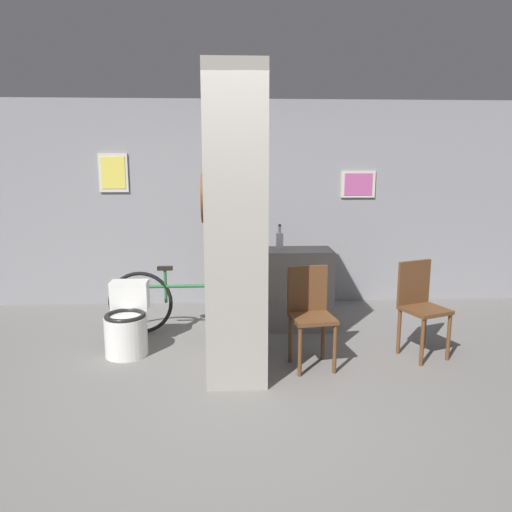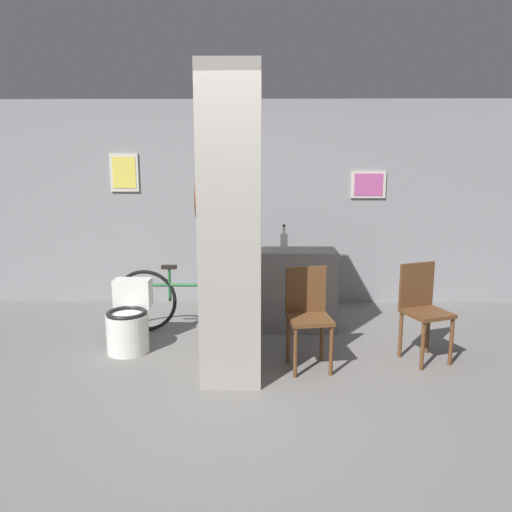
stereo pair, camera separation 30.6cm
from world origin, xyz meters
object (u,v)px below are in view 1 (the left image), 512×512
Objects in this scene: bicycle at (192,301)px; chair_near_pillar at (310,311)px; chair_by_doorway at (420,304)px; toilet at (127,325)px; bottle_tall at (280,240)px.

chair_near_pillar is at bearing -39.04° from bicycle.
bicycle is at bearing 140.41° from chair_by_doorway.
toilet is 0.74× the size of chair_near_pillar.
bicycle is at bearing 132.67° from chair_near_pillar.
chair_near_pillar is 1.10m from chair_by_doorway.
toilet is 2.84m from chair_by_doorway.
chair_near_pillar is 3.28× the size of bottle_tall.
chair_near_pillar reaches higher than toilet.
chair_by_doorway is at bearing -3.94° from toilet.
bicycle is at bearing 42.79° from toilet.
bottle_tall is at bearing 9.49° from bicycle.
bottle_tall reaches higher than chair_by_doorway.
bottle_tall is (0.97, 0.16, 0.63)m from bicycle.
chair_by_doorway is (1.09, 0.19, 0.00)m from chair_near_pillar.
chair_near_pillar is 1.00× the size of chair_by_doorway.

